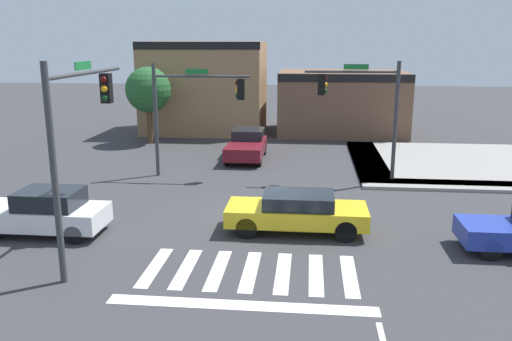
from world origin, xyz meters
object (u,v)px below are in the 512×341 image
Objects in this scene: car_white at (45,212)px; car_yellow at (297,211)px; traffic_signal_northeast at (362,101)px; traffic_signal_northwest at (193,101)px; traffic_signal_southwest at (80,123)px; roadside_tree at (148,90)px; car_maroon at (247,145)px.

car_yellow is at bearing -172.79° from car_white.
traffic_signal_northeast reaches higher than car_yellow.
car_yellow is (5.10, -7.09, -2.90)m from traffic_signal_northwest.
traffic_signal_southwest is 1.23× the size of roadside_tree.
traffic_signal_northeast is at bearing -111.23° from car_yellow.
roadside_tree is (-6.67, 3.93, 2.60)m from car_maroon.
car_white is (-2.26, 1.72, -3.33)m from traffic_signal_southwest.
traffic_signal_northeast is 7.74m from car_maroon.
car_maroon is at bearing -36.00° from traffic_signal_northeast.
traffic_signal_northwest is at bearing -112.48° from car_white.
traffic_signal_southwest reaches higher than traffic_signal_northeast.
traffic_signal_southwest is 1.36× the size of car_maroon.
traffic_signal_northwest reaches higher than roadside_tree.
traffic_signal_northeast is 1.03× the size of traffic_signal_northwest.
traffic_signal_southwest is 9.96m from traffic_signal_northwest.
car_white is 8.54m from car_yellow.
roadside_tree is (-12.44, 8.13, -0.39)m from traffic_signal_northeast.
traffic_signal_southwest is at bearing 142.63° from car_white.
car_maroon is 0.91× the size of car_yellow.
traffic_signal_southwest is 18.26m from roadside_tree.
traffic_signal_southwest is at bearing -12.72° from car_maroon.
traffic_signal_northwest is at bearing -54.27° from car_yellow.
car_white is at bearing -23.84° from car_maroon.
roadside_tree is (-9.73, 15.11, 2.64)m from car_yellow.
car_maroon is (-5.77, 4.20, -2.99)m from traffic_signal_northeast.
traffic_signal_southwest reaches higher than roadside_tree.
traffic_signal_southwest is at bearing 47.60° from traffic_signal_northeast.
car_maroon is 0.90× the size of roadside_tree.
car_white is (-3.38, -8.16, -2.86)m from traffic_signal_northwest.
traffic_signal_northeast is at bearing -0.78° from traffic_signal_northwest.
roadside_tree is (-1.26, 16.18, 2.60)m from car_white.
traffic_signal_northeast reaches higher than roadside_tree.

